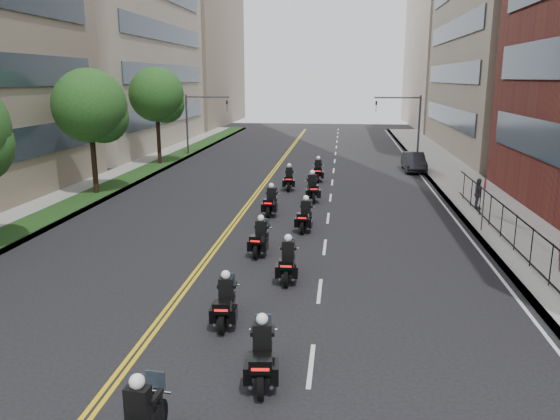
# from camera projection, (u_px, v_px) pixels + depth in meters

# --- Properties ---
(sidewalk_right) EXTENTS (4.00, 90.00, 0.15)m
(sidewalk_right) POSITION_uv_depth(u_px,v_px,m) (480.00, 200.00, 32.12)
(sidewalk_right) COLOR gray
(sidewalk_right) RESTS_ON ground
(sidewalk_left) EXTENTS (4.00, 90.00, 0.15)m
(sidewalk_left) POSITION_uv_depth(u_px,v_px,m) (92.00, 191.00, 34.78)
(sidewalk_left) COLOR gray
(sidewalk_left) RESTS_ON ground
(grass_strip) EXTENTS (2.00, 90.00, 0.04)m
(grass_strip) POSITION_uv_depth(u_px,v_px,m) (104.00, 190.00, 34.67)
(grass_strip) COLOR #173A15
(grass_strip) RESTS_ON sidewalk_left
(building_right_far) EXTENTS (15.00, 28.00, 26.00)m
(building_right_far) POSITION_uv_depth(u_px,v_px,m) (468.00, 36.00, 79.18)
(building_right_far) COLOR #A59985
(building_right_far) RESTS_ON ground
(building_left_far) EXTENTS (16.00, 28.00, 26.00)m
(building_left_far) POSITION_uv_depth(u_px,v_px,m) (177.00, 38.00, 84.01)
(building_left_far) COLOR gray
(building_left_far) RESTS_ON ground
(iron_fence) EXTENTS (0.05, 28.00, 1.50)m
(iron_fence) POSITION_uv_depth(u_px,v_px,m) (541.00, 256.00, 19.49)
(iron_fence) COLOR black
(iron_fence) RESTS_ON sidewalk_right
(street_trees) EXTENTS (4.40, 38.40, 7.98)m
(street_trees) POSITION_uv_depth(u_px,v_px,m) (44.00, 118.00, 27.31)
(street_trees) COLOR #2F1E15
(street_trees) RESTS_ON ground
(traffic_signal_right) EXTENTS (4.09, 0.20, 5.60)m
(traffic_signal_right) POSITION_uv_depth(u_px,v_px,m) (408.00, 117.00, 47.95)
(traffic_signal_right) COLOR #3F3F44
(traffic_signal_right) RESTS_ON ground
(traffic_signal_left) EXTENTS (4.09, 0.20, 5.60)m
(traffic_signal_left) POSITION_uv_depth(u_px,v_px,m) (197.00, 116.00, 50.07)
(traffic_signal_left) COLOR #3F3F44
(traffic_signal_left) RESTS_ON ground
(motorcycle_1) EXTENTS (0.65, 2.29, 1.69)m
(motorcycle_1) POSITION_uv_depth(u_px,v_px,m) (262.00, 356.00, 12.94)
(motorcycle_1) COLOR black
(motorcycle_1) RESTS_ON ground
(motorcycle_2) EXTENTS (0.56, 2.18, 1.61)m
(motorcycle_2) POSITION_uv_depth(u_px,v_px,m) (226.00, 303.00, 16.04)
(motorcycle_2) COLOR black
(motorcycle_2) RESTS_ON ground
(motorcycle_3) EXTENTS (0.53, 2.27, 1.67)m
(motorcycle_3) POSITION_uv_depth(u_px,v_px,m) (288.00, 262.00, 19.52)
(motorcycle_3) COLOR black
(motorcycle_3) RESTS_ON ground
(motorcycle_4) EXTENTS (0.58, 2.22, 1.64)m
(motorcycle_4) POSITION_uv_depth(u_px,v_px,m) (260.00, 239.00, 22.40)
(motorcycle_4) COLOR black
(motorcycle_4) RESTS_ON ground
(motorcycle_5) EXTENTS (0.63, 2.29, 1.69)m
(motorcycle_5) POSITION_uv_depth(u_px,v_px,m) (305.00, 217.00, 25.88)
(motorcycle_5) COLOR black
(motorcycle_5) RESTS_ON ground
(motorcycle_6) EXTENTS (0.54, 2.31, 1.71)m
(motorcycle_6) POSITION_uv_depth(u_px,v_px,m) (271.00, 203.00, 28.78)
(motorcycle_6) COLOR black
(motorcycle_6) RESTS_ON ground
(motorcycle_7) EXTENTS (0.76, 2.48, 1.83)m
(motorcycle_7) POSITION_uv_depth(u_px,v_px,m) (312.00, 189.00, 32.07)
(motorcycle_7) COLOR black
(motorcycle_7) RESTS_ON ground
(motorcycle_8) EXTENTS (0.57, 2.31, 1.70)m
(motorcycle_8) POSITION_uv_depth(u_px,v_px,m) (289.00, 179.00, 35.35)
(motorcycle_8) COLOR black
(motorcycle_8) RESTS_ON ground
(motorcycle_9) EXTENTS (0.55, 2.38, 1.75)m
(motorcycle_9) POSITION_uv_depth(u_px,v_px,m) (318.00, 171.00, 38.30)
(motorcycle_9) COLOR black
(motorcycle_9) RESTS_ON ground
(parked_sedan) EXTENTS (1.59, 4.37, 1.43)m
(parked_sedan) POSITION_uv_depth(u_px,v_px,m) (414.00, 162.00, 42.42)
(parked_sedan) COLOR black
(parked_sedan) RESTS_ON ground
(pedestrian_c) EXTENTS (0.44, 1.00, 1.69)m
(pedestrian_c) POSITION_uv_depth(u_px,v_px,m) (478.00, 194.00, 29.45)
(pedestrian_c) COLOR #45474D
(pedestrian_c) RESTS_ON sidewalk_right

